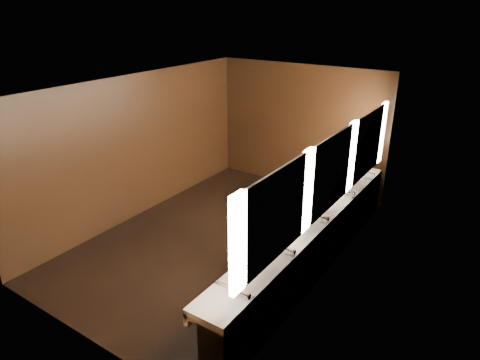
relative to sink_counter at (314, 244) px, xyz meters
The scene contains 10 objects.
floor 1.86m from the sink_counter, behind, with size 6.00×6.00×0.00m, color black.
ceiling 2.92m from the sink_counter, behind, with size 4.00×6.00×0.02m, color #2D2D2B.
wall_back 3.61m from the sink_counter, 120.87° to the left, with size 4.00×0.02×2.80m, color black.
wall_front 3.61m from the sink_counter, 120.87° to the right, with size 4.00×0.02×2.80m, color black.
wall_left 3.90m from the sink_counter, behind, with size 0.02×6.00×2.80m, color black.
wall_right 0.93m from the sink_counter, ahead, with size 0.02×6.00×2.80m, color black.
sink_counter is the anchor object (origin of this frame).
mirror_band 1.27m from the sink_counter, ahead, with size 0.06×5.03×1.15m.
person 1.02m from the sink_counter, 133.50° to the right, with size 0.56×0.37×1.54m, color #97B8E2.
trash_bin 0.95m from the sink_counter, 103.58° to the right, with size 0.37×0.37×0.58m, color black.
Camera 1 is at (4.07, -5.48, 4.03)m, focal length 32.00 mm.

